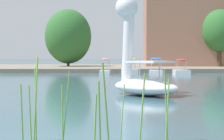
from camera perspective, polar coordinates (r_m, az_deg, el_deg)
shore_bank_far at (r=47.31m, az=-1.75°, el=0.35°), size 125.03×22.26×0.41m
swan_boat at (r=15.65m, az=4.18°, el=0.72°), size 3.39×3.53×4.19m
pedal_boat_pink at (r=34.57m, az=-1.02°, el=0.12°), size 1.10×1.81×1.44m
pedal_boat_yellow at (r=34.16m, az=2.67°, el=0.10°), size 1.44×2.23×1.47m
pedal_boat_blue at (r=34.89m, az=6.74°, el=0.15°), size 1.57×2.21×1.50m
pedal_boat_red at (r=34.75m, az=10.49°, el=0.01°), size 1.40×2.16×1.39m
tree_broadleaf_left at (r=47.10m, az=16.02°, el=5.77°), size 5.87×5.91×6.87m
tree_willow_overhanging at (r=47.29m, az=-6.69°, el=5.10°), size 6.01×5.90×7.12m
apartment_block at (r=52.57m, az=14.37°, el=6.30°), size 17.64×12.07×10.30m
reed_clump_foreground at (r=6.55m, az=-3.96°, el=-6.24°), size 2.93×1.35×1.57m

